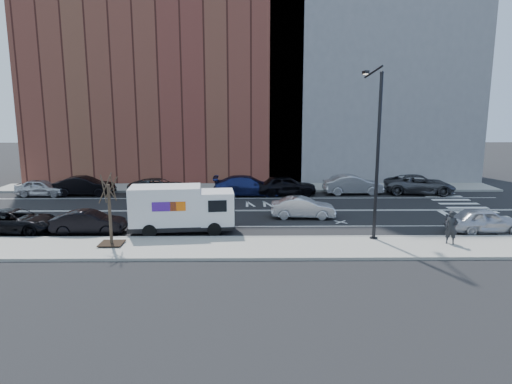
{
  "coord_description": "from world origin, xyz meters",
  "views": [
    {
      "loc": [
        0.27,
        -31.36,
        7.32
      ],
      "look_at": [
        0.64,
        -0.35,
        1.4
      ],
      "focal_mm": 32.0,
      "sensor_mm": 36.0,
      "label": 1
    }
  ],
  "objects_px": {
    "driving_sedan": "(303,208)",
    "near_parked_front": "(485,220)",
    "far_parked_a": "(42,188)",
    "pedestrian": "(451,228)",
    "fedex_van": "(181,208)",
    "far_parked_b": "(85,186)"
  },
  "relations": [
    {
      "from": "far_parked_a",
      "to": "pedestrian",
      "type": "relative_size",
      "value": 2.34
    },
    {
      "from": "far_parked_a",
      "to": "far_parked_b",
      "type": "bearing_deg",
      "value": -82.64
    },
    {
      "from": "far_parked_b",
      "to": "near_parked_front",
      "type": "xyz_separation_m",
      "value": [
        27.24,
        -11.53,
        -0.05
      ]
    },
    {
      "from": "far_parked_a",
      "to": "driving_sedan",
      "type": "relative_size",
      "value": 0.97
    },
    {
      "from": "fedex_van",
      "to": "pedestrian",
      "type": "xyz_separation_m",
      "value": [
        14.54,
        -2.81,
        -0.42
      ]
    },
    {
      "from": "near_parked_front",
      "to": "pedestrian",
      "type": "height_order",
      "value": "pedestrian"
    },
    {
      "from": "fedex_van",
      "to": "pedestrian",
      "type": "bearing_deg",
      "value": -16.49
    },
    {
      "from": "far_parked_b",
      "to": "driving_sedan",
      "type": "xyz_separation_m",
      "value": [
        17.09,
        -7.84,
        -0.09
      ]
    },
    {
      "from": "far_parked_a",
      "to": "far_parked_b",
      "type": "relative_size",
      "value": 0.86
    },
    {
      "from": "driving_sedan",
      "to": "near_parked_front",
      "type": "distance_m",
      "value": 10.8
    },
    {
      "from": "fedex_van",
      "to": "driving_sedan",
      "type": "relative_size",
      "value": 1.48
    },
    {
      "from": "fedex_van",
      "to": "driving_sedan",
      "type": "height_order",
      "value": "fedex_van"
    },
    {
      "from": "fedex_van",
      "to": "driving_sedan",
      "type": "distance_m",
      "value": 8.26
    },
    {
      "from": "fedex_van",
      "to": "near_parked_front",
      "type": "distance_m",
      "value": 17.63
    },
    {
      "from": "far_parked_b",
      "to": "fedex_van",
      "type": "bearing_deg",
      "value": -140.41
    },
    {
      "from": "near_parked_front",
      "to": "pedestrian",
      "type": "relative_size",
      "value": 2.47
    },
    {
      "from": "near_parked_front",
      "to": "pedestrian",
      "type": "xyz_separation_m",
      "value": [
        -3.08,
        -2.57,
        0.29
      ]
    },
    {
      "from": "driving_sedan",
      "to": "pedestrian",
      "type": "distance_m",
      "value": 9.45
    },
    {
      "from": "fedex_van",
      "to": "driving_sedan",
      "type": "bearing_deg",
      "value": 19.25
    },
    {
      "from": "near_parked_front",
      "to": "far_parked_b",
      "type": "bearing_deg",
      "value": 63.23
    },
    {
      "from": "far_parked_a",
      "to": "driving_sedan",
      "type": "distance_m",
      "value": 21.86
    },
    {
      "from": "fedex_van",
      "to": "near_parked_front",
      "type": "bearing_deg",
      "value": -6.33
    }
  ]
}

